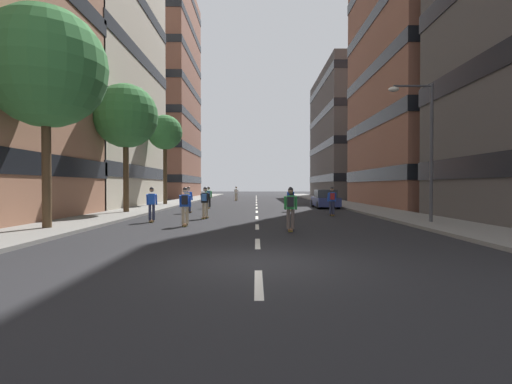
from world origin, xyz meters
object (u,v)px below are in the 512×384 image
Objects in this scene: skater_5 at (204,201)px; street_tree_near at (45,68)px; skater_3 at (235,192)px; skater_4 at (188,198)px; skater_7 at (290,197)px; street_tree_mid at (164,133)px; skater_1 at (151,203)px; skater_2 at (331,199)px; skater_6 at (290,206)px; street_tree_far at (125,116)px; streetlamp_right at (423,137)px; skater_8 at (208,196)px; parked_car_near at (325,199)px; skater_0 at (184,204)px.

street_tree_near is at bearing -134.08° from skater_5.
skater_4 is at bearing -95.33° from skater_3.
skater_4 is at bearing -164.78° from skater_7.
skater_1 is at bearing -78.99° from street_tree_mid.
street_tree_mid is 4.67× the size of skater_2.
skater_3 is at bearing 96.79° from skater_6.
skater_3 is 26.63m from skater_5.
street_tree_far is at bearing 173.07° from skater_2.
skater_6 is at bearing -60.08° from skater_4.
street_tree_far is 4.69× the size of skater_1.
skater_1 is at bearing -157.37° from skater_2.
skater_5 is 1.00× the size of skater_6.
skater_6 is (-3.27, -8.06, 0.00)m from skater_2.
streetlamp_right is 14.98m from skater_4.
street_tree_near is at bearing -106.48° from skater_8.
street_tree_far is 8.51m from skater_1.
skater_5 is at bearing -84.15° from skater_8.
skater_4 is at bearing 68.90° from street_tree_near.
skater_2 is (13.17, 7.97, -5.60)m from street_tree_near.
skater_6 reaches higher than parked_car_near.
street_tree_far is 14.31m from skater_2.
skater_8 is at bearing 95.85° from skater_5.
skater_8 is (-8.52, 7.75, 0.00)m from skater_2.
parked_car_near is 17.16m from skater_0.
parked_car_near is 2.47× the size of skater_1.
skater_0 is 11.82m from skater_7.
skater_2 is (13.17, -1.60, -5.36)m from street_tree_far.
parked_car_near is at bearing 25.71° from street_tree_far.
skater_4 and skater_7 have the same top height.
skater_0 is 1.00× the size of skater_6.
skater_2 is 1.00× the size of skater_6.
skater_6 is at bearing -104.82° from parked_car_near.
skater_4 is at bearing 83.55° from skater_1.
streetlamp_right is at bearing -31.65° from skater_4.
skater_5 is (0.38, 4.01, 0.00)m from skater_0.
street_tree_mid is at bearing 90.00° from street_tree_near.
skater_8 is (-6.37, 3.55, 0.00)m from skater_7.
skater_1 is at bearing -96.45° from skater_4.
skater_3 is 1.00× the size of skater_8.
parked_car_near is 2.47× the size of skater_2.
streetlamp_right is at bearing -70.83° from skater_3.
skater_0 is (5.28, -18.59, -5.74)m from street_tree_mid.
skater_1 is at bearing 135.94° from skater_0.
street_tree_mid is 4.67× the size of skater_3.
street_tree_mid is 16.66m from skater_5.
skater_5 is at bearing -68.78° from street_tree_mid.
skater_2 is 1.00× the size of skater_7.
street_tree_far is (0.00, 9.57, -0.24)m from street_tree_near.
street_tree_mid is 14.92m from skater_7.
street_tree_near is 20.43m from street_tree_mid.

